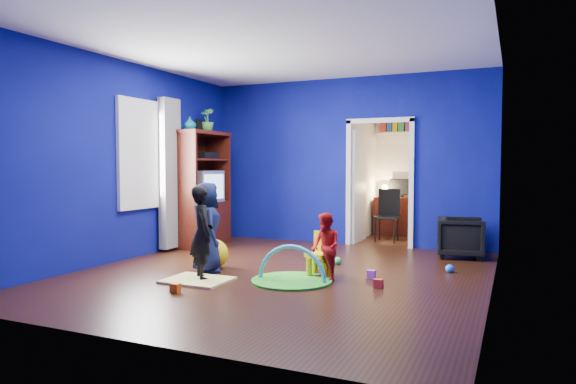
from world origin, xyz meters
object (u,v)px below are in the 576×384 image
at_px(toddler_red, 326,247).
at_px(vase, 190,124).
at_px(child_navy, 207,227).
at_px(kid_chair, 320,257).
at_px(crt_tv, 203,186).
at_px(study_desk, 398,216).
at_px(child_black, 202,233).
at_px(hopper_ball, 214,254).
at_px(tv_armoire, 201,189).
at_px(folding_chair, 387,216).
at_px(play_mat, 292,281).
at_px(armchair, 461,237).

height_order(toddler_red, vase, vase).
height_order(child_navy, kid_chair, child_navy).
bearing_deg(crt_tv, study_desk, 44.26).
bearing_deg(child_black, hopper_ball, -27.07).
bearing_deg(child_navy, child_black, 160.71).
bearing_deg(study_desk, hopper_ball, -110.07).
bearing_deg(tv_armoire, folding_chair, 31.80).
distance_m(vase, kid_chair, 3.49).
relative_size(tv_armoire, play_mat, 2.04).
height_order(vase, play_mat, vase).
relative_size(child_black, tv_armoire, 0.58).
relative_size(armchair, toddler_red, 0.81).
xyz_separation_m(child_black, vase, (-1.49, 1.93, 1.50)).
xyz_separation_m(armchair, study_desk, (-1.38, 2.10, 0.07)).
bearing_deg(study_desk, toddler_red, -89.23).
relative_size(vase, tv_armoire, 0.11).
relative_size(crt_tv, play_mat, 0.73).
bearing_deg(armchair, toddler_red, 141.68).
bearing_deg(kid_chair, study_desk, 107.96).
height_order(vase, crt_tv, vase).
bearing_deg(play_mat, armchair, 56.19).
height_order(vase, study_desk, vase).
xyz_separation_m(child_black, play_mat, (1.03, 0.34, -0.56)).
height_order(armchair, tv_armoire, tv_armoire).
xyz_separation_m(vase, study_desk, (2.82, 3.01, -1.69)).
xyz_separation_m(child_black, study_desk, (1.33, 4.94, -0.19)).
distance_m(vase, crt_tv, 1.09).
xyz_separation_m(child_black, tv_armoire, (-1.49, 2.23, 0.41)).
bearing_deg(play_mat, kid_chair, 63.54).
xyz_separation_m(play_mat, folding_chair, (0.29, 3.64, 0.45)).
bearing_deg(toddler_red, play_mat, -107.56).
bearing_deg(play_mat, folding_chair, 85.39).
bearing_deg(armchair, play_mat, 137.83).
bearing_deg(armchair, kid_chair, 136.53).
xyz_separation_m(child_navy, vase, (-1.30, 1.53, 1.49)).
xyz_separation_m(toddler_red, tv_armoire, (-2.88, 1.68, 0.57)).
height_order(child_black, child_navy, child_navy).
bearing_deg(kid_chair, armchair, 74.10).
distance_m(armchair, folding_chair, 1.80).
bearing_deg(hopper_ball, toddler_red, -3.60).
relative_size(child_black, crt_tv, 1.63).
bearing_deg(child_black, play_mat, -119.29).
bearing_deg(child_navy, armchair, -94.88).
bearing_deg(hopper_ball, tv_armoire, 128.42).
height_order(vase, kid_chair, vase).
height_order(tv_armoire, study_desk, tv_armoire).
height_order(play_mat, folding_chair, folding_chair).
height_order(hopper_ball, play_mat, hopper_ball).
xyz_separation_m(vase, hopper_ball, (1.25, -1.28, -1.87)).
height_order(armchair, child_navy, child_navy).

